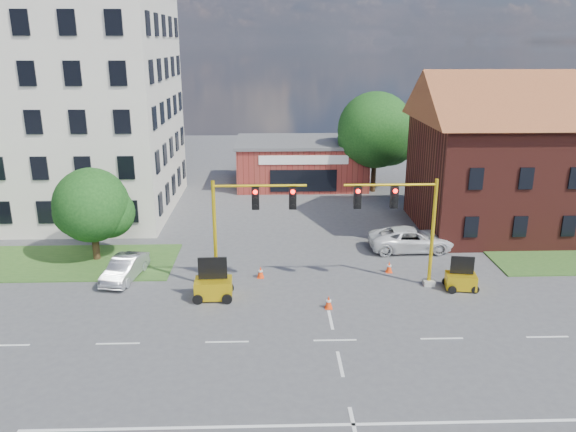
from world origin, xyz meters
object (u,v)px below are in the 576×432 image
object	(u,v)px
pickup_white	(411,239)
signal_mast_west	(245,221)
trailer_east	(461,280)
signal_mast_east	(404,220)
trailer_west	(213,286)

from	to	relation	value
pickup_white	signal_mast_west	bearing A→B (deg)	116.47
trailer_east	pickup_white	xyz separation A→B (m)	(-1.32, 6.21, 0.19)
signal_mast_west	trailer_east	world-z (taller)	signal_mast_west
signal_mast_west	trailer_east	bearing A→B (deg)	-2.86
signal_mast_east	pickup_white	world-z (taller)	signal_mast_east
trailer_west	pickup_white	distance (m)	14.18
signal_mast_west	signal_mast_east	world-z (taller)	same
signal_mast_east	trailer_east	world-z (taller)	signal_mast_east
signal_mast_east	trailer_west	xyz separation A→B (m)	(-10.40, -1.35, -3.22)
trailer_west	trailer_east	distance (m)	13.69
signal_mast_west	trailer_east	distance (m)	12.45
trailer_west	signal_mast_east	bearing A→B (deg)	5.61
trailer_west	pickup_white	bearing A→B (deg)	27.64
signal_mast_west	signal_mast_east	size ratio (longest dim) A/B	1.00
pickup_white	trailer_west	bearing A→B (deg)	118.12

